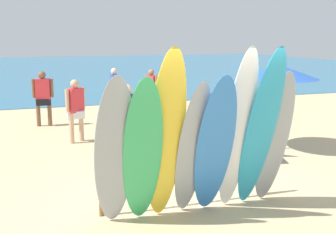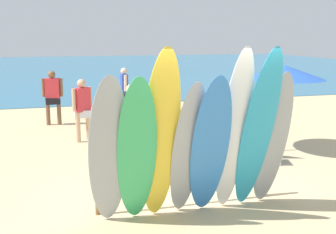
{
  "view_description": "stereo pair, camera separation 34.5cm",
  "coord_description": "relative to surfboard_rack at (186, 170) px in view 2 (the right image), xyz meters",
  "views": [
    {
      "loc": [
        -2.34,
        -5.93,
        2.66
      ],
      "look_at": [
        0.0,
        1.01,
        1.24
      ],
      "focal_mm": 44.93,
      "sensor_mm": 36.0,
      "label": 1
    },
    {
      "loc": [
        -2.01,
        -6.03,
        2.66
      ],
      "look_at": [
        0.0,
        1.01,
        1.24
      ],
      "focal_mm": 44.93,
      "sensor_mm": 36.0,
      "label": 2
    }
  ],
  "objects": [
    {
      "name": "surfboard_grey_0",
      "position": [
        -1.27,
        -0.48,
        0.52
      ],
      "size": [
        0.56,
        0.66,
        2.19
      ],
      "primitive_type": "ellipsoid",
      "rotation": [
        0.27,
        0.0,
        -0.0
      ],
      "color": "#999EA3",
      "rests_on": "ground"
    },
    {
      "name": "beachgoer_near_rack",
      "position": [
        -1.22,
        4.65,
        0.35
      ],
      "size": [
        0.52,
        0.4,
        1.6
      ],
      "rotation": [
        0.0,
        0.0,
        3.74
      ],
      "color": "tan",
      "rests_on": "ground"
    },
    {
      "name": "beachgoer_photographing",
      "position": [
        1.77,
        8.09,
        0.3
      ],
      "size": [
        0.39,
        0.51,
        1.52
      ],
      "rotation": [
        0.0,
        0.0,
        2.09
      ],
      "color": "#9E704C",
      "rests_on": "ground"
    },
    {
      "name": "ground",
      "position": [
        0.0,
        14.0,
        -0.57
      ],
      "size": [
        60.0,
        60.0,
        0.0
      ],
      "primitive_type": "plane",
      "color": "tan"
    },
    {
      "name": "beachgoer_midbeach",
      "position": [
        -0.25,
        3.09,
        0.35
      ],
      "size": [
        0.51,
        0.41,
        1.61
      ],
      "rotation": [
        0.0,
        0.0,
        5.65
      ],
      "color": "beige",
      "rests_on": "ground"
    },
    {
      "name": "surfboard_grey_3",
      "position": [
        -0.13,
        -0.49,
        0.47
      ],
      "size": [
        0.53,
        0.75,
        2.08
      ],
      "primitive_type": "ellipsoid",
      "rotation": [
        0.31,
        0.0,
        0.08
      ],
      "color": "#999EA3",
      "rests_on": "ground"
    },
    {
      "name": "surfboard_blue_4",
      "position": [
        0.17,
        -0.59,
        0.51
      ],
      "size": [
        0.62,
        0.87,
        2.17
      ],
      "primitive_type": "ellipsoid",
      "rotation": [
        0.35,
        0.0,
        -0.07
      ],
      "color": "#337AD1",
      "rests_on": "ground"
    },
    {
      "name": "beach_umbrella",
      "position": [
        3.16,
        2.42,
        1.27
      ],
      "size": [
        1.83,
        1.83,
        2.01
      ],
      "color": "silver",
      "rests_on": "ground"
    },
    {
      "name": "surfboard_teal_6",
      "position": [
        0.93,
        -0.57,
        0.7
      ],
      "size": [
        0.6,
        0.9,
        2.54
      ],
      "primitive_type": "ellipsoid",
      "rotation": [
        0.3,
        0.0,
        0.09
      ],
      "color": "#289EC6",
      "rests_on": "ground"
    },
    {
      "name": "surfboard_rack",
      "position": [
        0.0,
        0.0,
        0.0
      ],
      "size": [
        2.91,
        0.07,
        0.74
      ],
      "color": "brown",
      "rests_on": "ground"
    },
    {
      "name": "ocean_water",
      "position": [
        0.0,
        30.2,
        -0.56
      ],
      "size": [
        60.0,
        40.0,
        0.02
      ],
      "primitive_type": "cube",
      "color": "teal",
      "rests_on": "ground"
    },
    {
      "name": "beachgoer_by_water",
      "position": [
        0.44,
        7.94,
        0.35
      ],
      "size": [
        0.42,
        0.61,
        1.6
      ],
      "rotation": [
        0.0,
        0.0,
        4.72
      ],
      "color": "beige",
      "rests_on": "ground"
    },
    {
      "name": "surfboard_green_1",
      "position": [
        -0.89,
        -0.54,
        0.51
      ],
      "size": [
        0.6,
        0.76,
        2.17
      ],
      "primitive_type": "ellipsoid",
      "rotation": [
        0.29,
        0.0,
        -0.06
      ],
      "color": "#38B266",
      "rests_on": "ground"
    },
    {
      "name": "beach_chair_red",
      "position": [
        2.45,
        1.81,
        -0.15
      ],
      "size": [
        0.69,
        0.85,
        0.79
      ],
      "rotation": [
        0.0,
        0.0,
        -0.3
      ],
      "color": "#B7B7BC",
      "rests_on": "ground"
    },
    {
      "name": "surfboard_grey_7",
      "position": [
        1.26,
        -0.44,
        0.51
      ],
      "size": [
        0.57,
        0.66,
        2.17
      ],
      "primitive_type": "ellipsoid",
      "rotation": [
        0.25,
        0.0,
        0.06
      ],
      "color": "#999EA3",
      "rests_on": "ground"
    },
    {
      "name": "surfboard_yellow_2",
      "position": [
        -0.55,
        -0.53,
        0.7
      ],
      "size": [
        0.58,
        0.75,
        2.55
      ],
      "primitive_type": "ellipsoid",
      "rotation": [
        0.25,
        0.0,
        0.05
      ],
      "color": "yellow",
      "rests_on": "ground"
    },
    {
      "name": "beachgoer_strolling",
      "position": [
        -1.91,
        6.94,
        0.37
      ],
      "size": [
        0.62,
        0.27,
        1.64
      ],
      "rotation": [
        0.0,
        0.0,
        3.0
      ],
      "color": "brown",
      "rests_on": "ground"
    },
    {
      "name": "surfboard_white_5",
      "position": [
        0.57,
        -0.53,
        0.7
      ],
      "size": [
        0.49,
        0.75,
        2.54
      ],
      "primitive_type": "ellipsoid",
      "rotation": [
        0.26,
        0.0,
        0.02
      ],
      "color": "white",
      "rests_on": "ground"
    }
  ]
}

